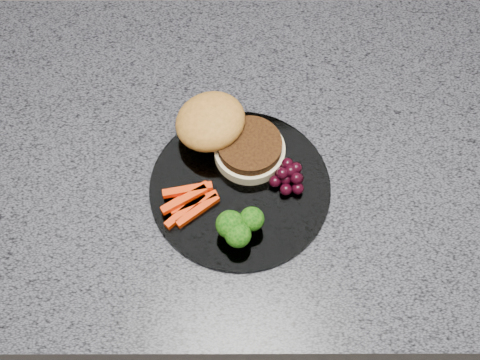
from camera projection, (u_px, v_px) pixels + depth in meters
name	position (u px, v px, depth m)	size (l,w,h in m)	color
island_cabinet	(279.00, 266.00, 1.40)	(1.20, 0.60, 0.86)	brown
countertop	(294.00, 158.00, 1.01)	(1.20, 0.60, 0.04)	#51515C
plate	(240.00, 188.00, 0.96)	(0.26, 0.26, 0.01)	white
burger	(224.00, 133.00, 0.97)	(0.19, 0.17, 0.06)	beige
carrot_sticks	(189.00, 202.00, 0.94)	(0.08, 0.07, 0.02)	#ED3303
broccoli	(238.00, 226.00, 0.90)	(0.07, 0.06, 0.05)	#4D7C2D
grape_bunch	(289.00, 176.00, 0.95)	(0.05, 0.05, 0.03)	black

